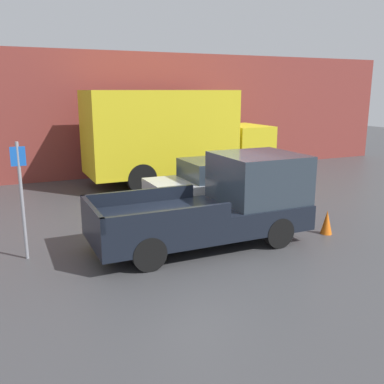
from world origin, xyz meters
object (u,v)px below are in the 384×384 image
at_px(parking_sign, 22,195).
at_px(traffic_cone, 327,222).
at_px(car, 220,183).
at_px(delivery_truck, 172,134).
at_px(pickup_truck, 222,203).

distance_m(parking_sign, traffic_cone, 7.27).
bearing_deg(parking_sign, car, 18.48).
xyz_separation_m(car, delivery_truck, (0.03, 3.99, 1.13)).
distance_m(car, parking_sign, 6.08).
bearing_deg(car, parking_sign, -161.52).
relative_size(car, delivery_truck, 0.59).
xyz_separation_m(car, parking_sign, (-5.73, -1.92, 0.65)).
bearing_deg(traffic_cone, car, 111.68).
height_order(car, traffic_cone, car).
xyz_separation_m(car, traffic_cone, (1.31, -3.31, -0.47)).
relative_size(pickup_truck, parking_sign, 2.00).
distance_m(pickup_truck, traffic_cone, 2.84).
relative_size(delivery_truck, traffic_cone, 11.86).
relative_size(car, traffic_cone, 7.05).
bearing_deg(parking_sign, delivery_truck, 45.69).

